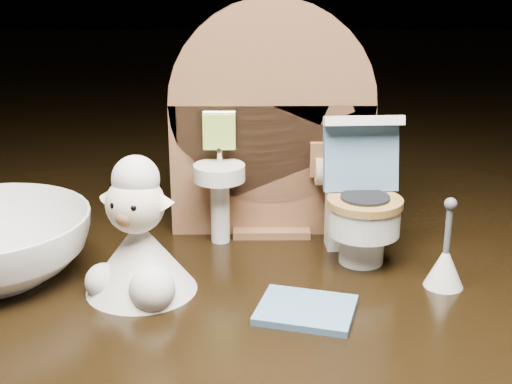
% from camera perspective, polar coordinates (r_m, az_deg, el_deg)
% --- Properties ---
extents(backdrop_panel, '(0.13, 0.05, 0.15)m').
position_cam_1_polar(backdrop_panel, '(0.45, 1.18, 4.63)').
color(backdrop_panel, brown).
rests_on(backdrop_panel, ground).
extents(toy_toilet, '(0.05, 0.06, 0.09)m').
position_cam_1_polar(toy_toilet, '(0.43, 8.37, -1.18)').
color(toy_toilet, white).
rests_on(toy_toilet, ground).
extents(bath_mat, '(0.06, 0.05, 0.00)m').
position_cam_1_polar(bath_mat, '(0.37, 4.03, -9.39)').
color(bath_mat, '#537A9E').
rests_on(bath_mat, ground).
extents(toilet_brush, '(0.02, 0.02, 0.05)m').
position_cam_1_polar(toilet_brush, '(0.41, 14.88, -5.54)').
color(toilet_brush, white).
rests_on(toilet_brush, ground).
extents(plush_lamb, '(0.06, 0.06, 0.08)m').
position_cam_1_polar(plush_lamb, '(0.39, -9.39, -4.25)').
color(plush_lamb, silver).
rests_on(plush_lamb, ground).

